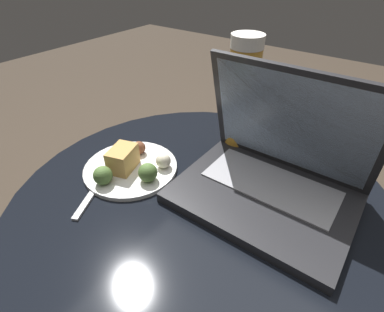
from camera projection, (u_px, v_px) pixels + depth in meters
The scene contains 5 objects.
table at pixel (201, 248), 0.64m from camera, with size 0.72×0.72×0.56m.
laptop at pixel (272, 173), 0.55m from camera, with size 0.32×0.23×0.24m.
beer_glass at pixel (242, 96), 0.64m from camera, with size 0.07×0.07×0.25m.
snack_plate at pixel (130, 166), 0.62m from camera, with size 0.20×0.20×0.06m.
fork at pixel (102, 179), 0.61m from camera, with size 0.10×0.18×0.00m.
Camera 1 is at (0.23, -0.34, 0.95)m, focal length 28.00 mm.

